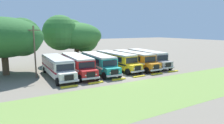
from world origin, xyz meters
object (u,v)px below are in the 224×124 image
(parked_bus_slot_5, at_px, (147,57))
(broad_shade_tree, at_px, (73,35))
(parked_bus_slot_0, at_px, (57,66))
(utility_pole, at_px, (35,51))
(parked_bus_slot_1, at_px, (77,64))
(parked_bus_slot_3, at_px, (116,60))
(parked_bus_slot_2, at_px, (98,62))
(parked_bus_slot_4, at_px, (133,59))
(secondary_tree, at_px, (0,37))

(parked_bus_slot_5, xyz_separation_m, broad_shade_tree, (-9.92, 12.33, 3.95))
(parked_bus_slot_0, distance_m, utility_pole, 3.64)
(parked_bus_slot_1, bearing_deg, parked_bus_slot_3, 96.17)
(parked_bus_slot_1, relative_size, parked_bus_slot_3, 1.00)
(parked_bus_slot_2, relative_size, parked_bus_slot_3, 1.00)
(parked_bus_slot_4, xyz_separation_m, broad_shade_tree, (-6.56, 12.65, 3.95))
(parked_bus_slot_1, relative_size, broad_shade_tree, 0.87)
(parked_bus_slot_0, height_order, parked_bus_slot_5, same)
(parked_bus_slot_2, bearing_deg, utility_pole, -90.49)
(parked_bus_slot_2, relative_size, parked_bus_slot_5, 1.00)
(parked_bus_slot_2, xyz_separation_m, broad_shade_tree, (0.32, 12.68, 3.95))
(parked_bus_slot_1, bearing_deg, secondary_tree, -114.11)
(parked_bus_slot_4, bearing_deg, parked_bus_slot_3, -101.75)
(broad_shade_tree, height_order, secondary_tree, broad_shade_tree)
(parked_bus_slot_0, bearing_deg, parked_bus_slot_3, 93.66)
(broad_shade_tree, xyz_separation_m, utility_pole, (-9.61, -11.99, -1.69))
(parked_bus_slot_0, distance_m, broad_shade_tree, 14.85)
(parked_bus_slot_0, xyz_separation_m, parked_bus_slot_4, (13.39, -0.07, 0.00))
(parked_bus_slot_0, bearing_deg, broad_shade_tree, 152.26)
(parked_bus_slot_0, height_order, parked_bus_slot_4, same)
(parked_bus_slot_2, height_order, secondary_tree, secondary_tree)
(parked_bus_slot_1, height_order, parked_bus_slot_5, same)
(parked_bus_slot_2, height_order, broad_shade_tree, broad_shade_tree)
(utility_pole, bearing_deg, secondary_tree, 131.45)
(parked_bus_slot_5, distance_m, utility_pole, 19.67)
(secondary_tree, bearing_deg, broad_shade_tree, 28.73)
(parked_bus_slot_0, distance_m, parked_bus_slot_5, 16.75)
(parked_bus_slot_5, bearing_deg, parked_bus_slot_2, -83.98)
(utility_pole, bearing_deg, broad_shade_tree, 51.28)
(secondary_tree, relative_size, utility_pole, 1.75)
(parked_bus_slot_0, distance_m, parked_bus_slot_1, 3.06)
(secondary_tree, bearing_deg, parked_bus_slot_0, -37.04)
(parked_bus_slot_1, distance_m, parked_bus_slot_3, 7.13)
(parked_bus_slot_3, height_order, utility_pole, utility_pole)
(parked_bus_slot_0, relative_size, parked_bus_slot_2, 0.99)
(parked_bus_slot_5, relative_size, broad_shade_tree, 0.87)
(parked_bus_slot_0, distance_m, parked_bus_slot_4, 13.39)
(parked_bus_slot_0, xyz_separation_m, parked_bus_slot_1, (3.06, 0.11, 0.00))
(parked_bus_slot_0, relative_size, parked_bus_slot_1, 1.00)
(parked_bus_slot_0, height_order, parked_bus_slot_3, same)
(parked_bus_slot_2, bearing_deg, parked_bus_slot_5, 95.69)
(parked_bus_slot_4, height_order, secondary_tree, secondary_tree)
(parked_bus_slot_3, xyz_separation_m, utility_pole, (-12.96, 0.07, 2.26))
(parked_bus_slot_5, bearing_deg, secondary_tree, -97.62)
(parked_bus_slot_5, height_order, secondary_tree, secondary_tree)
(secondary_tree, bearing_deg, parked_bus_slot_1, -26.98)
(parked_bus_slot_1, distance_m, utility_pole, 6.29)
(parked_bus_slot_4, xyz_separation_m, secondary_tree, (-20.17, 5.19, 4.02))
(parked_bus_slot_2, relative_size, broad_shade_tree, 0.87)
(parked_bus_slot_2, distance_m, parked_bus_slot_3, 3.72)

